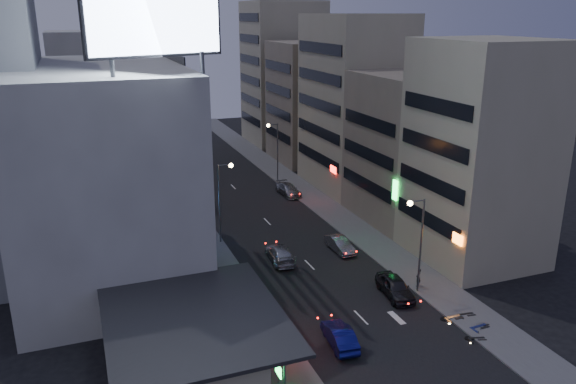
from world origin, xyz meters
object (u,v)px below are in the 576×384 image
parked_car_right_mid (340,245)px  person (418,277)px  parked_car_left (200,197)px  road_car_silver (280,254)px  parked_car_right_far (288,190)px  scooter_silver_a (486,316)px  road_car_blue (340,336)px  scooter_silver_b (460,307)px  scooter_black_a (485,330)px  scooter_black_b (473,305)px  scooter_blue (485,316)px  parked_car_right_near (395,287)px

parked_car_right_mid → person: person is taller
parked_car_left → road_car_silver: 19.42m
parked_car_right_far → scooter_silver_a: (2.64, -34.13, -0.08)m
road_car_blue → scooter_silver_b: road_car_blue is taller
scooter_black_a → scooter_silver_b: (0.26, 3.18, 0.09)m
parked_car_right_mid → parked_car_left: size_ratio=0.77×
parked_car_right_far → scooter_silver_a: size_ratio=2.92×
scooter_silver_a → road_car_blue: bearing=80.6°
scooter_silver_b → parked_car_right_far: bearing=0.7°
scooter_black_b → scooter_black_a: bearing=161.8°
scooter_silver_a → scooter_blue: scooter_blue is taller
parked_car_right_far → scooter_blue: size_ratio=2.38×
parked_car_right_near → scooter_silver_b: bearing=-50.6°
road_car_silver → scooter_black_a: 19.61m
scooter_black_a → scooter_silver_b: 3.19m
person → scooter_blue: (1.22, -6.91, -0.16)m
road_car_silver → scooter_black_b: road_car_silver is taller
parked_car_right_mid → person: (2.83, -9.15, 0.22)m
road_car_silver → scooter_blue: size_ratio=2.47×
parked_car_left → scooter_black_a: bearing=109.7°
parked_car_left → scooter_black_a: 38.58m
scooter_blue → scooter_silver_b: 1.98m
parked_car_left → scooter_blue: size_ratio=2.63×
parked_car_right_mid → scooter_blue: (4.06, -16.05, 0.06)m
road_car_silver → person: size_ratio=3.23×
parked_car_right_far → person: size_ratio=3.10×
scooter_silver_a → scooter_black_b: 1.54m
road_car_silver → scooter_silver_a: 18.96m
parked_car_right_far → scooter_blue: 34.36m
scooter_silver_a → road_car_silver: bearing=30.9°
person → scooter_silver_b: 5.18m
scooter_black_a → scooter_blue: (1.19, 1.43, 0.09)m
road_car_silver → person: 12.79m
parked_car_left → parked_car_right_far: (11.20, -0.81, -0.04)m
person → road_car_silver: bearing=-86.8°
parked_car_right_near → parked_car_right_far: size_ratio=0.98×
person → parked_car_right_mid: bearing=-114.5°
scooter_black_a → person: bearing=16.5°
road_car_blue → person: bearing=-144.8°
parked_car_right_near → parked_car_left: bearing=115.5°
scooter_silver_b → scooter_black_b: bearing=-94.5°
parked_car_left → scooter_silver_b: bearing=111.7°
scooter_black_a → scooter_silver_a: 2.12m
person → scooter_black_a: (0.03, -8.34, -0.25)m
parked_car_right_mid → road_car_silver: (-6.19, -0.09, 0.05)m
parked_car_right_near → parked_car_right_far: bearing=93.9°
parked_car_left → road_car_blue: parked_car_left is taller
person → scooter_silver_a: 6.92m
parked_car_right_near → person: (2.62, 0.63, 0.09)m
parked_car_left → parked_car_right_far: size_ratio=1.10×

